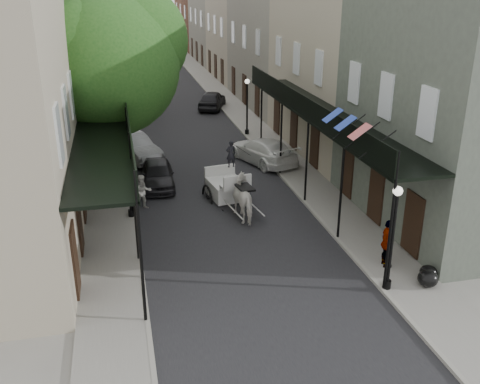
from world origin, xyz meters
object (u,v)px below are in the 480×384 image
lamppost_left (128,175)px  lamppost_right_far (247,106)px  pedestrian_sidewalk_right (387,243)px  pedestrian_walking (143,192)px  car_left_mid (133,147)px  pedestrian_sidewalk_left (119,132)px  tree_near (116,57)px  carriage (223,172)px  car_left_near (158,174)px  horse (246,198)px  car_right_far (212,100)px  tree_far (113,40)px  car_left_far (126,100)px  lamppost_right_near (392,237)px  car_right_near (262,151)px

lamppost_left → lamppost_right_far: same height
pedestrian_sidewalk_right → pedestrian_walking: bearing=61.1°
lamppost_right_far → car_left_mid: (-7.70, -3.51, -1.29)m
pedestrian_sidewalk_left → car_left_mid: size_ratio=0.33×
tree_near → carriage: (4.63, -2.39, -5.29)m
pedestrian_sidewalk_right → car_left_near: bearing=49.1°
tree_near → pedestrian_walking: bearing=-77.7°
tree_near → car_left_near: bearing=-16.0°
horse → car_right_far: horse is taller
carriage → car_left_near: (-3.03, 1.93, -0.52)m
tree_far → car_right_far: bearing=17.2°
pedestrian_sidewalk_right → car_right_far: size_ratio=0.42×
tree_far → horse: tree_far is taller
lamppost_right_far → tree_far: bearing=143.5°
lamppost_left → pedestrian_walking: 1.67m
tree_near → car_left_far: (0.60, 17.79, -5.74)m
car_left_near → car_left_far: 18.27m
car_left_near → lamppost_left: bearing=-109.4°
car_right_far → car_left_near: bearing=91.4°
lamppost_left → pedestrian_walking: lamppost_left is taller
lamppost_right_near → car_right_near: 14.30m
car_left_near → car_left_far: (-1.00, 18.24, 0.07)m
pedestrian_sidewalk_left → lamppost_right_far: bearing=158.0°
pedestrian_sidewalk_right → car_left_mid: pedestrian_sidewalk_right is taller
carriage → car_right_far: 18.92m
carriage → car_right_near: bearing=45.8°
lamppost_right_far → car_right_far: bearing=95.8°
lamppost_left → car_left_far: bearing=88.7°
pedestrian_sidewalk_left → car_right_far: pedestrian_sidewalk_left is taller
tree_near → lamppost_right_far: bearing=43.3°
tree_far → car_right_far: (7.49, 2.32, -5.09)m
car_left_mid → car_right_near: (7.20, -2.27, -0.03)m
lamppost_right_far → carriage: size_ratio=1.20×
lamppost_right_far → pedestrian_walking: bearing=-124.6°
car_left_near → car_left_far: bearing=95.7°
tree_far → lamppost_left: (0.15, -18.18, -3.79)m
car_right_near → lamppost_right_far: bearing=-114.7°
horse → pedestrian_sidewalk_right: pedestrian_sidewalk_right is taller
tree_far → lamppost_left: tree_far is taller
pedestrian_sidewalk_right → car_left_far: bearing=29.8°
carriage → pedestrian_walking: 4.03m
tree_near → car_left_mid: (0.60, 4.32, -5.73)m
lamppost_left → car_right_near: 9.99m
lamppost_right_near → carriage: lamppost_right_near is taller
tree_far → car_right_near: size_ratio=1.72×
tree_near → horse: bearing=-45.9°
pedestrian_walking → car_right_far: (6.74, 19.53, -0.08)m
tree_far → pedestrian_sidewalk_left: size_ratio=5.73×
carriage → pedestrian_walking: size_ratio=1.87×
horse → lamppost_right_near: bearing=106.3°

